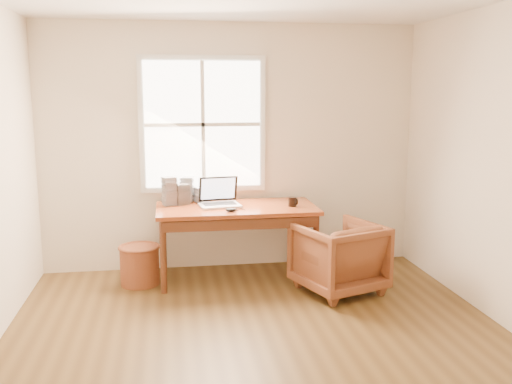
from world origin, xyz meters
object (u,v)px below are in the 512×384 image
desk (237,208)px  coffee_mug (292,202)px  laptop (220,191)px  cd_stack_a (187,190)px  armchair (338,257)px  wicker_stool (140,266)px

desk → coffee_mug: size_ratio=17.13×
laptop → cd_stack_a: (-0.31, 0.31, -0.03)m
armchair → laptop: (-1.08, 0.56, 0.57)m
coffee_mug → cd_stack_a: size_ratio=0.36×
laptop → cd_stack_a: bearing=127.4°
armchair → cd_stack_a: (-1.39, 0.86, 0.54)m
wicker_stool → coffee_mug: 1.65m
desk → armchair: bearing=-30.6°
wicker_stool → cd_stack_a: cd_stack_a is taller
desk → coffee_mug: (0.56, -0.08, 0.07)m
wicker_stool → cd_stack_a: bearing=37.1°
armchair → wicker_stool: (-1.89, 0.49, -0.15)m
armchair → wicker_stool: armchair is taller
laptop → coffee_mug: (0.72, -0.10, -0.11)m
desk → cd_stack_a: (-0.48, 0.33, 0.15)m
coffee_mug → cd_stack_a: cd_stack_a is taller
cd_stack_a → armchair: bearing=-31.8°
wicker_stool → laptop: laptop is taller
wicker_stool → laptop: size_ratio=0.87×
desk → wicker_stool: desk is taller
desk → laptop: 0.24m
desk → laptop: bearing=174.0°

